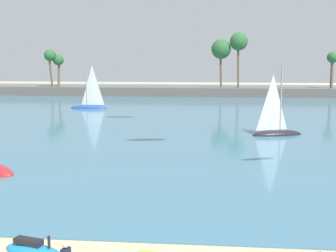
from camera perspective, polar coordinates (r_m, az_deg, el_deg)
sea at (r=73.17m, az=2.39°, el=2.94°), size 220.00×111.83×0.06m
palm_headland at (r=88.87m, az=1.73°, el=5.40°), size 105.41×6.00×12.70m
sailboat_mid_bay at (r=67.02m, az=-10.30°, el=2.92°), size 5.62×1.69×8.14m
sailboat_toward_headland at (r=44.19m, az=14.06°, el=-0.29°), size 5.37×2.96×7.46m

